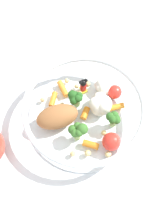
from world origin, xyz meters
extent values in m
plane|color=white|center=(0.00, 0.00, 0.00)|extent=(2.40, 2.40, 0.00)
cylinder|color=white|center=(0.01, -0.01, 0.00)|extent=(0.22, 0.22, 0.01)
torus|color=white|center=(0.01, -0.01, 0.05)|extent=(0.23, 0.23, 0.01)
ellipsoid|color=#935B33|center=(-0.04, -0.01, 0.03)|extent=(0.08, 0.05, 0.04)
cylinder|color=#8EB766|center=(-0.01, -0.05, 0.02)|extent=(0.01, 0.01, 0.02)
sphere|color=#386B28|center=(0.00, -0.05, 0.04)|extent=(0.02, 0.02, 0.02)
sphere|color=#386B28|center=(-0.01, -0.04, 0.04)|extent=(0.01, 0.01, 0.01)
sphere|color=#386B28|center=(-0.02, -0.04, 0.04)|extent=(0.02, 0.02, 0.02)
sphere|color=#386B28|center=(-0.01, -0.05, 0.04)|extent=(0.02, 0.02, 0.02)
sphere|color=#386B28|center=(-0.01, -0.05, 0.04)|extent=(0.01, 0.01, 0.01)
cylinder|color=#7FAD5B|center=(0.06, -0.04, 0.02)|extent=(0.01, 0.01, 0.02)
sphere|color=#2D6023|center=(0.07, -0.04, 0.04)|extent=(0.01, 0.01, 0.01)
sphere|color=#2D6023|center=(0.06, -0.04, 0.04)|extent=(0.02, 0.02, 0.02)
sphere|color=#2D6023|center=(0.06, -0.04, 0.04)|extent=(0.02, 0.02, 0.02)
sphere|color=#2D6023|center=(0.06, -0.05, 0.04)|extent=(0.02, 0.02, 0.02)
sphere|color=#2D6023|center=(0.06, -0.05, 0.04)|extent=(0.02, 0.02, 0.02)
cylinder|color=#8EB766|center=(0.01, 0.02, 0.02)|extent=(0.01, 0.01, 0.02)
sphere|color=#23561E|center=(0.01, 0.02, 0.04)|extent=(0.01, 0.01, 0.01)
sphere|color=#23561E|center=(0.01, 0.02, 0.04)|extent=(0.01, 0.01, 0.01)
sphere|color=#23561E|center=(0.01, 0.02, 0.04)|extent=(0.01, 0.01, 0.01)
sphere|color=#23561E|center=(0.00, 0.02, 0.04)|extent=(0.02, 0.02, 0.02)
sphere|color=#23561E|center=(0.00, 0.02, 0.04)|extent=(0.02, 0.02, 0.02)
sphere|color=#23561E|center=(0.00, 0.01, 0.04)|extent=(0.02, 0.02, 0.02)
sphere|color=#23561E|center=(0.01, 0.01, 0.04)|extent=(0.01, 0.01, 0.01)
sphere|color=#23561E|center=(0.01, 0.02, 0.04)|extent=(0.01, 0.01, 0.01)
sphere|color=silver|center=(0.05, 0.00, 0.02)|extent=(0.04, 0.04, 0.04)
sphere|color=silver|center=(0.05, 0.01, 0.02)|extent=(0.03, 0.03, 0.03)
sphere|color=silver|center=(0.05, 0.00, 0.02)|extent=(0.03, 0.03, 0.03)
sphere|color=silver|center=(0.04, 0.00, 0.03)|extent=(0.03, 0.03, 0.03)
sphere|color=silver|center=(0.05, -0.01, 0.02)|extent=(0.03, 0.03, 0.03)
sphere|color=silver|center=(0.05, -0.01, 0.03)|extent=(0.03, 0.03, 0.03)
sphere|color=white|center=(0.07, 0.04, 0.02)|extent=(0.03, 0.03, 0.03)
sphere|color=white|center=(0.07, 0.04, 0.02)|extent=(0.03, 0.03, 0.03)
sphere|color=white|center=(0.06, 0.04, 0.02)|extent=(0.02, 0.02, 0.02)
sphere|color=white|center=(0.06, 0.04, 0.02)|extent=(0.02, 0.02, 0.02)
sphere|color=white|center=(0.06, 0.04, 0.02)|extent=(0.02, 0.02, 0.02)
sphere|color=white|center=(0.06, 0.03, 0.03)|extent=(0.02, 0.02, 0.02)
sphere|color=white|center=(0.07, 0.03, 0.02)|extent=(0.03, 0.03, 0.03)
cube|color=yellow|center=(0.03, 0.05, 0.01)|extent=(0.01, 0.02, 0.00)
cylinder|color=red|center=(0.03, 0.05, 0.02)|extent=(0.01, 0.01, 0.02)
sphere|color=black|center=(0.03, 0.05, 0.04)|extent=(0.01, 0.01, 0.01)
sphere|color=black|center=(0.03, 0.05, 0.04)|extent=(0.01, 0.01, 0.01)
sphere|color=black|center=(0.02, 0.05, 0.04)|extent=(0.01, 0.01, 0.01)
cylinder|color=orange|center=(-0.01, 0.06, 0.02)|extent=(0.02, 0.04, 0.01)
cylinder|color=orange|center=(0.08, -0.01, 0.02)|extent=(0.03, 0.01, 0.01)
cylinder|color=orange|center=(-0.04, 0.04, 0.02)|extent=(0.02, 0.03, 0.01)
cylinder|color=orange|center=(0.02, -0.01, 0.02)|extent=(0.02, 0.03, 0.01)
cylinder|color=orange|center=(0.01, -0.07, 0.02)|extent=(0.03, 0.03, 0.01)
sphere|color=red|center=(0.05, -0.08, 0.03)|extent=(0.03, 0.03, 0.03)
sphere|color=red|center=(0.08, 0.02, 0.02)|extent=(0.03, 0.03, 0.03)
sphere|color=tan|center=(0.04, 0.05, 0.02)|extent=(0.01, 0.01, 0.01)
sphere|color=#D1B775|center=(0.00, -0.09, 0.02)|extent=(0.01, 0.01, 0.01)
sphere|color=#D1B775|center=(0.03, -0.10, 0.02)|extent=(0.01, 0.01, 0.01)
sphere|color=tan|center=(-0.06, 0.04, 0.01)|extent=(0.01, 0.01, 0.01)
sphere|color=tan|center=(-0.03, -0.08, 0.01)|extent=(0.01, 0.01, 0.01)
sphere|color=#D1B775|center=(0.00, 0.07, 0.01)|extent=(0.01, 0.01, 0.01)
sphere|color=#D1B775|center=(0.02, 0.06, 0.01)|extent=(0.01, 0.01, 0.01)
sphere|color=tan|center=(-0.02, 0.02, 0.01)|extent=(0.01, 0.01, 0.01)
sphere|color=tan|center=(0.02, 0.04, 0.02)|extent=(0.01, 0.01, 0.01)
sphere|color=tan|center=(0.04, -0.06, 0.02)|extent=(0.01, 0.01, 0.01)
camera|label=1|loc=(-0.05, -0.23, 0.49)|focal=43.98mm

